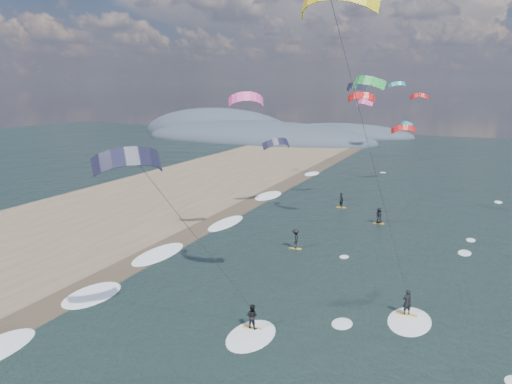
% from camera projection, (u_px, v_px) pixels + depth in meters
% --- Properties ---
extents(ground, '(260.00, 260.00, 0.00)m').
position_uv_depth(ground, '(178.00, 376.00, 25.03)').
color(ground, black).
rests_on(ground, ground).
extents(sand_strip, '(26.00, 240.00, 0.00)m').
position_uv_depth(sand_strip, '(6.00, 252.00, 43.44)').
color(sand_strip, brown).
rests_on(sand_strip, ground).
extents(wet_sand_strip, '(3.00, 240.00, 0.00)m').
position_uv_depth(wet_sand_strip, '(116.00, 273.00, 38.70)').
color(wet_sand_strip, '#382D23').
rests_on(wet_sand_strip, ground).
extents(coastal_hills, '(80.00, 41.00, 15.00)m').
position_uv_depth(coastal_hills, '(251.00, 136.00, 139.15)').
color(coastal_hills, '#3D4756').
rests_on(coastal_hills, ground).
extents(kitesurfer_near_a, '(7.75, 8.57, 19.62)m').
position_uv_depth(kitesurfer_near_a, '(348.00, 71.00, 25.32)').
color(kitesurfer_near_a, gold).
rests_on(kitesurfer_near_a, ground).
extents(kitesurfer_near_b, '(6.74, 9.07, 12.20)m').
position_uv_depth(kitesurfer_near_b, '(178.00, 222.00, 25.46)').
color(kitesurfer_near_b, gold).
rests_on(kitesurfer_near_b, ground).
extents(far_kitesurfers, '(6.46, 17.50, 1.82)m').
position_uv_depth(far_kitesurfers, '(331.00, 223.00, 49.37)').
color(far_kitesurfers, gold).
rests_on(far_kitesurfers, ground).
extents(bg_kite_field, '(14.30, 71.60, 8.82)m').
position_uv_depth(bg_kite_field, '(370.00, 102.00, 71.69)').
color(bg_kite_field, red).
rests_on(bg_kite_field, ground).
extents(shoreline_surf, '(2.40, 79.40, 0.11)m').
position_uv_depth(shoreline_surf, '(164.00, 256.00, 42.48)').
color(shoreline_surf, white).
rests_on(shoreline_surf, ground).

